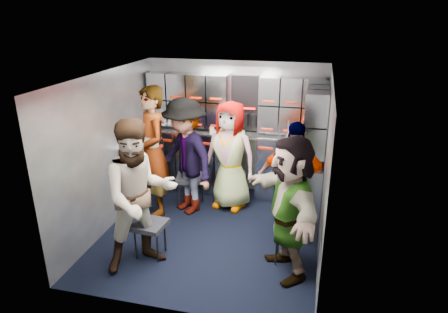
% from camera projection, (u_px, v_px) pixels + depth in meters
% --- Properties ---
extents(floor, '(3.00, 3.00, 0.00)m').
position_uv_depth(floor, '(211.00, 233.00, 5.37)').
color(floor, black).
rests_on(floor, ground).
extents(wall_back, '(2.80, 0.04, 2.10)m').
position_uv_depth(wall_back, '(235.00, 127.00, 6.37)').
color(wall_back, gray).
rests_on(wall_back, ground).
extents(wall_left, '(0.04, 3.00, 2.10)m').
position_uv_depth(wall_left, '(109.00, 151.00, 5.31)').
color(wall_left, gray).
rests_on(wall_left, ground).
extents(wall_right, '(0.04, 3.00, 2.10)m').
position_uv_depth(wall_right, '(325.00, 170.00, 4.70)').
color(wall_right, gray).
rests_on(wall_right, ground).
extents(ceiling, '(2.80, 3.00, 0.02)m').
position_uv_depth(ceiling, '(209.00, 76.00, 4.64)').
color(ceiling, silver).
rests_on(ceiling, wall_back).
extents(cart_bank_back, '(2.68, 0.38, 0.99)m').
position_uv_depth(cart_bank_back, '(232.00, 164.00, 6.37)').
color(cart_bank_back, '#A4AAB5').
rests_on(cart_bank_back, ground).
extents(cart_bank_left, '(0.38, 0.76, 0.99)m').
position_uv_depth(cart_bank_left, '(144.00, 175.00, 5.97)').
color(cart_bank_left, '#A4AAB5').
rests_on(cart_bank_left, ground).
extents(counter, '(2.68, 0.42, 0.03)m').
position_uv_depth(counter, '(232.00, 133.00, 6.19)').
color(counter, silver).
rests_on(counter, cart_bank_back).
extents(locker_bank_back, '(2.68, 0.28, 0.82)m').
position_uv_depth(locker_bank_back, '(233.00, 102.00, 6.08)').
color(locker_bank_back, '#A4AAB5').
rests_on(locker_bank_back, wall_back).
extents(locker_bank_right, '(0.28, 1.00, 0.82)m').
position_uv_depth(locker_bank_right, '(316.00, 118.00, 5.21)').
color(locker_bank_right, '#A4AAB5').
rests_on(locker_bank_right, wall_right).
extents(right_cabinet, '(0.28, 1.20, 1.00)m').
position_uv_depth(right_cabinet, '(310.00, 190.00, 5.47)').
color(right_cabinet, '#A4AAB5').
rests_on(right_cabinet, ground).
extents(coffee_niche, '(0.46, 0.16, 0.84)m').
position_uv_depth(coffee_niche, '(246.00, 103.00, 6.10)').
color(coffee_niche, black).
rests_on(coffee_niche, wall_back).
extents(red_latch_strip, '(2.60, 0.02, 0.03)m').
position_uv_depth(red_latch_strip, '(230.00, 146.00, 6.06)').
color(red_latch_strip, '#B51805').
rests_on(red_latch_strip, cart_bank_back).
extents(jump_seat_near_left, '(0.41, 0.39, 0.45)m').
position_uv_depth(jump_seat_near_left, '(149.00, 226.00, 4.76)').
color(jump_seat_near_left, black).
rests_on(jump_seat_near_left, ground).
extents(jump_seat_mid_left, '(0.48, 0.46, 0.48)m').
position_uv_depth(jump_seat_mid_left, '(190.00, 179.00, 6.00)').
color(jump_seat_mid_left, black).
rests_on(jump_seat_mid_left, ground).
extents(jump_seat_center, '(0.45, 0.44, 0.48)m').
position_uv_depth(jump_seat_center, '(233.00, 176.00, 6.13)').
color(jump_seat_center, black).
rests_on(jump_seat_center, ground).
extents(jump_seat_mid_right, '(0.36, 0.35, 0.41)m').
position_uv_depth(jump_seat_mid_right, '(292.00, 204.00, 5.37)').
color(jump_seat_mid_right, black).
rests_on(jump_seat_mid_right, ground).
extents(jump_seat_near_right, '(0.39, 0.38, 0.40)m').
position_uv_depth(jump_seat_near_right, '(289.00, 235.00, 4.65)').
color(jump_seat_near_right, black).
rests_on(jump_seat_near_right, ground).
extents(attendant_standing, '(0.78, 0.81, 1.87)m').
position_uv_depth(attendant_standing, '(153.00, 152.00, 5.62)').
color(attendant_standing, black).
rests_on(attendant_standing, ground).
extents(attendant_arc_a, '(1.09, 1.07, 1.77)m').
position_uv_depth(attendant_arc_a, '(140.00, 196.00, 4.43)').
color(attendant_arc_a, black).
rests_on(attendant_arc_a, ground).
extents(attendant_arc_b, '(1.26, 1.16, 1.70)m').
position_uv_depth(attendant_arc_b, '(185.00, 157.00, 5.68)').
color(attendant_arc_b, black).
rests_on(attendant_arc_b, ground).
extents(attendant_arc_c, '(0.89, 0.67, 1.63)m').
position_uv_depth(attendant_arc_c, '(230.00, 156.00, 5.83)').
color(attendant_arc_c, black).
rests_on(attendant_arc_c, ground).
extents(attendant_arc_d, '(0.92, 0.39, 1.56)m').
position_uv_depth(attendant_arc_d, '(292.00, 181.00, 5.06)').
color(attendant_arc_d, black).
rests_on(attendant_arc_d, ground).
extents(attendant_arc_e, '(1.13, 1.57, 1.64)m').
position_uv_depth(attendant_arc_e, '(290.00, 207.00, 4.32)').
color(attendant_arc_e, black).
rests_on(attendant_arc_e, ground).
extents(bottle_left, '(0.07, 0.07, 0.28)m').
position_uv_depth(bottle_left, '(175.00, 121.00, 6.29)').
color(bottle_left, white).
rests_on(bottle_left, counter).
extents(bottle_mid, '(0.07, 0.07, 0.27)m').
position_uv_depth(bottle_mid, '(222.00, 124.00, 6.12)').
color(bottle_mid, white).
rests_on(bottle_mid, counter).
extents(bottle_right, '(0.06, 0.06, 0.27)m').
position_uv_depth(bottle_right, '(288.00, 129.00, 5.90)').
color(bottle_right, white).
rests_on(bottle_right, counter).
extents(cup_left, '(0.08, 0.08, 0.09)m').
position_uv_depth(cup_left, '(212.00, 129.00, 6.18)').
color(cup_left, beige).
rests_on(cup_left, counter).
extents(cup_right, '(0.07, 0.07, 0.11)m').
position_uv_depth(cup_right, '(310.00, 135.00, 5.85)').
color(cup_right, beige).
rests_on(cup_right, counter).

